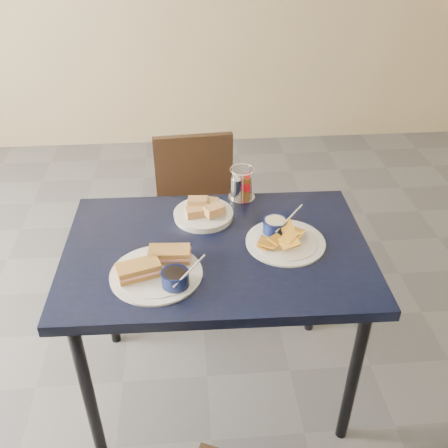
{
  "coord_description": "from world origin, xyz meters",
  "views": [
    {
      "loc": [
        -0.05,
        -1.46,
        1.82
      ],
      "look_at": [
        0.08,
        0.0,
        0.82
      ],
      "focal_mm": 40.0,
      "sensor_mm": 36.0,
      "label": 1
    }
  ],
  "objects": [
    {
      "name": "plantain_plate",
      "position": [
        0.29,
        -0.02,
        0.77
      ],
      "size": [
        0.29,
        0.29,
        0.12
      ],
      "color": "white",
      "rests_on": "dining_table"
    },
    {
      "name": "ground",
      "position": [
        0.0,
        0.0,
        0.0
      ],
      "size": [
        6.0,
        6.0,
        0.0
      ],
      "primitive_type": "plane",
      "color": "#4A4A4E",
      "rests_on": "ground"
    },
    {
      "name": "sandwich_plate",
      "position": [
        -0.15,
        -0.17,
        0.77
      ],
      "size": [
        0.32,
        0.31,
        0.12
      ],
      "color": "white",
      "rests_on": "dining_table"
    },
    {
      "name": "bread_basket",
      "position": [
        0.01,
        0.16,
        0.77
      ],
      "size": [
        0.23,
        0.23,
        0.07
      ],
      "color": "white",
      "rests_on": "dining_table"
    },
    {
      "name": "chair_far",
      "position": [
        0.0,
        0.67,
        0.47
      ],
      "size": [
        0.42,
        0.4,
        0.83
      ],
      "color": "black",
      "rests_on": "ground"
    },
    {
      "name": "condiment_caddy",
      "position": [
        0.17,
        0.3,
        0.81
      ],
      "size": [
        0.11,
        0.11,
        0.14
      ],
      "color": "silver",
      "rests_on": "dining_table"
    },
    {
      "name": "dining_table",
      "position": [
        0.05,
        -0.04,
        0.67
      ],
      "size": [
        1.11,
        0.75,
        0.75
      ],
      "color": "black",
      "rests_on": "ground"
    }
  ]
}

